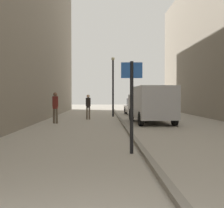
% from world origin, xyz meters
% --- Properties ---
extents(ground_plane, '(80.00, 80.00, 0.00)m').
position_xyz_m(ground_plane, '(0.00, 12.00, 0.00)').
color(ground_plane, '#A8A093').
extents(kerb_strip, '(0.16, 40.00, 0.12)m').
position_xyz_m(kerb_strip, '(1.58, 12.00, 0.06)').
color(kerb_strip, gray).
rests_on(kerb_strip, ground_plane).
extents(pedestrian_main_foreground, '(0.34, 0.25, 1.75)m').
position_xyz_m(pedestrian_main_foreground, '(-0.64, 16.92, 1.01)').
color(pedestrian_main_foreground, brown).
rests_on(pedestrian_main_foreground, ground_plane).
extents(pedestrian_mid_block, '(0.36, 0.27, 1.87)m').
position_xyz_m(pedestrian_mid_block, '(-2.45, 14.22, 1.08)').
color(pedestrian_mid_block, brown).
rests_on(pedestrian_mid_block, ground_plane).
extents(delivery_van, '(2.35, 4.91, 2.21)m').
position_xyz_m(delivery_van, '(3.34, 14.29, 1.20)').
color(delivery_van, '#B7B7BC').
rests_on(delivery_van, ground_plane).
extents(parked_car, '(2.02, 4.29, 1.45)m').
position_xyz_m(parked_car, '(3.39, 21.62, 0.71)').
color(parked_car, silver).
rests_on(parked_car, ground_plane).
extents(street_sign_post, '(0.60, 0.10, 2.60)m').
position_xyz_m(street_sign_post, '(1.25, 5.64, 1.55)').
color(street_sign_post, black).
rests_on(street_sign_post, ground_plane).
extents(lamp_post, '(0.28, 0.28, 4.76)m').
position_xyz_m(lamp_post, '(1.19, 19.51, 2.72)').
color(lamp_post, black).
rests_on(lamp_post, ground_plane).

